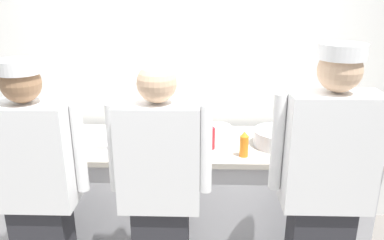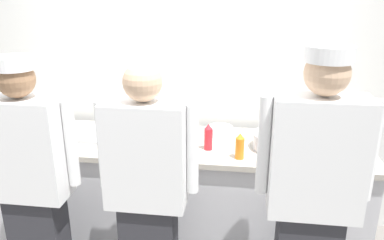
{
  "view_description": "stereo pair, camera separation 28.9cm",
  "coord_description": "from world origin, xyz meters",
  "px_view_note": "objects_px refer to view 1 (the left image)",
  "views": [
    {
      "loc": [
        0.21,
        -2.29,
        2.02
      ],
      "look_at": [
        0.13,
        0.44,
        1.07
      ],
      "focal_mm": 35.47,
      "sensor_mm": 36.0,
      "label": 1
    },
    {
      "loc": [
        0.5,
        -2.26,
        2.02
      ],
      "look_at": [
        0.13,
        0.44,
        1.07
      ],
      "focal_mm": 35.47,
      "sensor_mm": 36.0,
      "label": 2
    }
  ],
  "objects_px": {
    "plate_stack_rear": "(219,130)",
    "ramekin_orange_sauce": "(188,134)",
    "chef_near_left": "(37,190)",
    "chef_center": "(160,194)",
    "deli_cup": "(328,135)",
    "chef_far_right": "(325,188)",
    "sheet_tray": "(95,138)",
    "ramekin_yellow_sauce": "(49,145)",
    "squeeze_bottle_secondary": "(211,137)",
    "ramekin_red_sauce": "(46,130)",
    "ramekin_green_sauce": "(179,140)",
    "plate_stack_front": "(155,133)",
    "squeeze_bottle_spare": "(244,144)",
    "squeeze_bottle_primary": "(149,139)",
    "mixing_bowl_steel": "(279,138)"
  },
  "relations": [
    {
      "from": "chef_center",
      "to": "squeeze_bottle_spare",
      "type": "distance_m",
      "value": 0.72
    },
    {
      "from": "chef_center",
      "to": "plate_stack_rear",
      "type": "xyz_separation_m",
      "value": [
        0.38,
        0.9,
        0.07
      ]
    },
    {
      "from": "plate_stack_rear",
      "to": "ramekin_green_sauce",
      "type": "xyz_separation_m",
      "value": [
        -0.31,
        -0.21,
        -0.01
      ]
    },
    {
      "from": "ramekin_green_sauce",
      "to": "deli_cup",
      "type": "bearing_deg",
      "value": 3.59
    },
    {
      "from": "chef_near_left",
      "to": "chef_center",
      "type": "height_order",
      "value": "chef_near_left"
    },
    {
      "from": "chef_center",
      "to": "ramekin_yellow_sauce",
      "type": "distance_m",
      "value": 1.05
    },
    {
      "from": "squeeze_bottle_spare",
      "to": "mixing_bowl_steel",
      "type": "bearing_deg",
      "value": 36.24
    },
    {
      "from": "sheet_tray",
      "to": "ramekin_orange_sauce",
      "type": "distance_m",
      "value": 0.72
    },
    {
      "from": "ramekin_green_sauce",
      "to": "ramekin_orange_sauce",
      "type": "bearing_deg",
      "value": 65.06
    },
    {
      "from": "chef_near_left",
      "to": "ramekin_yellow_sauce",
      "type": "height_order",
      "value": "chef_near_left"
    },
    {
      "from": "squeeze_bottle_primary",
      "to": "ramekin_orange_sauce",
      "type": "relative_size",
      "value": 1.96
    },
    {
      "from": "squeeze_bottle_secondary",
      "to": "ramekin_red_sauce",
      "type": "height_order",
      "value": "squeeze_bottle_secondary"
    },
    {
      "from": "mixing_bowl_steel",
      "to": "squeeze_bottle_spare",
      "type": "bearing_deg",
      "value": -143.76
    },
    {
      "from": "sheet_tray",
      "to": "ramekin_orange_sauce",
      "type": "xyz_separation_m",
      "value": [
        0.72,
        0.09,
        0.01
      ]
    },
    {
      "from": "ramekin_red_sauce",
      "to": "chef_near_left",
      "type": "bearing_deg",
      "value": -71.78
    },
    {
      "from": "squeeze_bottle_secondary",
      "to": "squeeze_bottle_spare",
      "type": "height_order",
      "value": "squeeze_bottle_secondary"
    },
    {
      "from": "plate_stack_rear",
      "to": "squeeze_bottle_primary",
      "type": "xyz_separation_m",
      "value": [
        -0.51,
        -0.36,
        0.06
      ]
    },
    {
      "from": "squeeze_bottle_primary",
      "to": "ramekin_red_sauce",
      "type": "relative_size",
      "value": 1.83
    },
    {
      "from": "chef_center",
      "to": "squeeze_bottle_secondary",
      "type": "relative_size",
      "value": 8.44
    },
    {
      "from": "plate_stack_rear",
      "to": "deli_cup",
      "type": "distance_m",
      "value": 0.84
    },
    {
      "from": "mixing_bowl_steel",
      "to": "ramekin_yellow_sauce",
      "type": "distance_m",
      "value": 1.7
    },
    {
      "from": "plate_stack_front",
      "to": "squeeze_bottle_spare",
      "type": "distance_m",
      "value": 0.74
    },
    {
      "from": "chef_far_right",
      "to": "chef_near_left",
      "type": "bearing_deg",
      "value": 179.01
    },
    {
      "from": "ramekin_yellow_sauce",
      "to": "chef_far_right",
      "type": "bearing_deg",
      "value": -18.28
    },
    {
      "from": "plate_stack_rear",
      "to": "ramekin_orange_sauce",
      "type": "distance_m",
      "value": 0.25
    },
    {
      "from": "deli_cup",
      "to": "chef_center",
      "type": "bearing_deg",
      "value": -147.6
    },
    {
      "from": "chef_near_left",
      "to": "sheet_tray",
      "type": "bearing_deg",
      "value": 78.94
    },
    {
      "from": "chef_near_left",
      "to": "deli_cup",
      "type": "xyz_separation_m",
      "value": [
        1.94,
        0.77,
        0.07
      ]
    },
    {
      "from": "sheet_tray",
      "to": "ramekin_red_sauce",
      "type": "height_order",
      "value": "ramekin_red_sauce"
    },
    {
      "from": "ramekin_yellow_sauce",
      "to": "ramekin_orange_sauce",
      "type": "relative_size",
      "value": 0.84
    },
    {
      "from": "chef_center",
      "to": "plate_stack_rear",
      "type": "distance_m",
      "value": 0.98
    },
    {
      "from": "mixing_bowl_steel",
      "to": "plate_stack_front",
      "type": "bearing_deg",
      "value": 173.13
    },
    {
      "from": "sheet_tray",
      "to": "ramekin_yellow_sauce",
      "type": "distance_m",
      "value": 0.34
    },
    {
      "from": "sheet_tray",
      "to": "ramekin_green_sauce",
      "type": "bearing_deg",
      "value": -4.77
    },
    {
      "from": "squeeze_bottle_secondary",
      "to": "ramekin_yellow_sauce",
      "type": "relative_size",
      "value": 2.34
    },
    {
      "from": "plate_stack_rear",
      "to": "mixing_bowl_steel",
      "type": "height_order",
      "value": "mixing_bowl_steel"
    },
    {
      "from": "chef_far_right",
      "to": "plate_stack_front",
      "type": "relative_size",
      "value": 9.03
    },
    {
      "from": "squeeze_bottle_primary",
      "to": "ramekin_red_sauce",
      "type": "height_order",
      "value": "squeeze_bottle_primary"
    },
    {
      "from": "ramekin_green_sauce",
      "to": "ramekin_orange_sauce",
      "type": "xyz_separation_m",
      "value": [
        0.07,
        0.14,
        -0.0
      ]
    },
    {
      "from": "squeeze_bottle_spare",
      "to": "ramekin_orange_sauce",
      "type": "xyz_separation_m",
      "value": [
        -0.4,
        0.36,
        -0.07
      ]
    },
    {
      "from": "plate_stack_rear",
      "to": "sheet_tray",
      "type": "bearing_deg",
      "value": -171.07
    },
    {
      "from": "chef_far_right",
      "to": "deli_cup",
      "type": "xyz_separation_m",
      "value": [
        0.26,
        0.8,
        0.02
      ]
    },
    {
      "from": "plate_stack_front",
      "to": "squeeze_bottle_spare",
      "type": "bearing_deg",
      "value": -25.66
    },
    {
      "from": "sheet_tray",
      "to": "ramekin_orange_sauce",
      "type": "height_order",
      "value": "ramekin_orange_sauce"
    },
    {
      "from": "plate_stack_front",
      "to": "squeeze_bottle_primary",
      "type": "bearing_deg",
      "value": -91.55
    },
    {
      "from": "plate_stack_rear",
      "to": "ramekin_red_sauce",
      "type": "xyz_separation_m",
      "value": [
        -1.4,
        -0.02,
        -0.01
      ]
    },
    {
      "from": "deli_cup",
      "to": "mixing_bowl_steel",
      "type": "bearing_deg",
      "value": -167.21
    },
    {
      "from": "chef_far_right",
      "to": "squeeze_bottle_primary",
      "type": "bearing_deg",
      "value": 152.09
    },
    {
      "from": "chef_near_left",
      "to": "chef_far_right",
      "type": "height_order",
      "value": "chef_far_right"
    },
    {
      "from": "ramekin_yellow_sauce",
      "to": "ramekin_red_sauce",
      "type": "distance_m",
      "value": 0.33
    }
  ]
}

